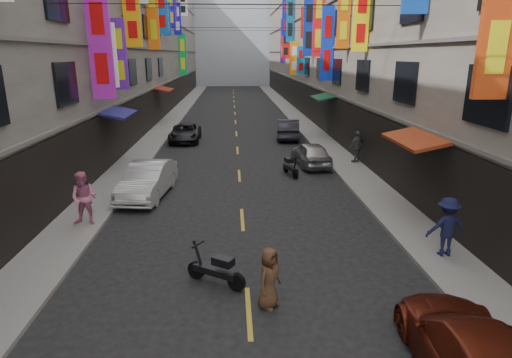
{
  "coord_description": "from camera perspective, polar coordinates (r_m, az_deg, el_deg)",
  "views": [
    {
      "loc": [
        -0.33,
        3.08,
        5.93
      ],
      "look_at": [
        0.1,
        10.7,
        3.7
      ],
      "focal_mm": 30.0,
      "sensor_mm": 36.0,
      "label": 1
    }
  ],
  "objects": [
    {
      "name": "sidewalk_left",
      "position": [
        39.77,
        -11.5,
        7.46
      ],
      "size": [
        2.0,
        90.0,
        0.12
      ],
      "primitive_type": "cube",
      "color": "slate",
      "rests_on": "ground"
    },
    {
      "name": "sidewalk_right",
      "position": [
        39.87,
        5.99,
        7.72
      ],
      "size": [
        2.0,
        90.0,
        0.12
      ],
      "primitive_type": "cube",
      "color": "slate",
      "rests_on": "ground"
    },
    {
      "name": "building_row_left",
      "position": [
        40.79,
        -21.2,
        20.25
      ],
      "size": [
        10.14,
        90.0,
        19.0
      ],
      "color": "gray",
      "rests_on": "ground"
    },
    {
      "name": "building_row_right",
      "position": [
        40.98,
        15.28,
        20.72
      ],
      "size": [
        10.14,
        90.0,
        19.0
      ],
      "color": "gray",
      "rests_on": "ground"
    },
    {
      "name": "haze_block",
      "position": [
        89.07,
        -3.21,
        19.52
      ],
      "size": [
        18.0,
        8.0,
        22.0
      ],
      "primitive_type": "cube",
      "color": "#A6AFBA",
      "rests_on": "ground"
    },
    {
      "name": "shop_signage",
      "position": [
        31.72,
        -3.02,
        22.07
      ],
      "size": [
        14.0,
        55.0,
        11.88
      ],
      "color": "#2511C9",
      "rests_on": "ground"
    },
    {
      "name": "street_awnings",
      "position": [
        23.13,
        -5.59,
        8.92
      ],
      "size": [
        13.99,
        35.2,
        0.41
      ],
      "color": "#164D14",
      "rests_on": "ground"
    },
    {
      "name": "overhead_cables",
      "position": [
        27.08,
        -2.73,
        22.34
      ],
      "size": [
        14.0,
        38.04,
        1.24
      ],
      "color": "black",
      "rests_on": "ground"
    },
    {
      "name": "lane_markings",
      "position": [
        36.41,
        -2.7,
        6.89
      ],
      "size": [
        0.12,
        80.2,
        0.01
      ],
      "color": "gold",
      "rests_on": "ground"
    },
    {
      "name": "scooter_crossing",
      "position": [
        11.63,
        -5.28,
        -11.96
      ],
      "size": [
        1.58,
        1.07,
        1.14
      ],
      "rotation": [
        0.0,
        0.0,
        1.0
      ],
      "color": "black",
      "rests_on": "ground"
    },
    {
      "name": "scooter_far_right",
      "position": [
        21.77,
        4.6,
        1.62
      ],
      "size": [
        0.69,
        1.77,
        1.14
      ],
      "rotation": [
        0.0,
        0.0,
        3.39
      ],
      "color": "black",
      "rests_on": "ground"
    },
    {
      "name": "car_left_mid",
      "position": [
        18.97,
        -14.26,
        -0.13
      ],
      "size": [
        2.07,
        4.62,
        1.47
      ],
      "primitive_type": "imported",
      "rotation": [
        0.0,
        0.0,
        -0.12
      ],
      "color": "silver",
      "rests_on": "ground"
    },
    {
      "name": "car_left_far",
      "position": [
        30.73,
        -9.42,
        6.1
      ],
      "size": [
        2.09,
        4.44,
        1.23
      ],
      "primitive_type": "imported",
      "rotation": [
        0.0,
        0.0,
        0.01
      ],
      "color": "black",
      "rests_on": "ground"
    },
    {
      "name": "car_right_near",
      "position": [
        9.3,
        27.04,
        -20.22
      ],
      "size": [
        2.29,
        4.77,
        1.34
      ],
      "primitive_type": "imported",
      "rotation": [
        0.0,
        0.0,
        3.05
      ],
      "color": "maroon",
      "rests_on": "ground"
    },
    {
      "name": "car_right_mid",
      "position": [
        23.8,
        7.34,
        3.35
      ],
      "size": [
        1.91,
        4.02,
        1.33
      ],
      "primitive_type": "imported",
      "rotation": [
        0.0,
        0.0,
        3.23
      ],
      "color": "#A5A5A9",
      "rests_on": "ground"
    },
    {
      "name": "car_right_far",
      "position": [
        31.36,
        4.33,
        6.66
      ],
      "size": [
        2.06,
        4.51,
        1.43
      ],
      "primitive_type": "imported",
      "rotation": [
        0.0,
        0.0,
        3.01
      ],
      "color": "#25242C",
      "rests_on": "ground"
    },
    {
      "name": "pedestrian_lfar",
      "position": [
        16.17,
        -21.93,
        -2.41
      ],
      "size": [
        0.99,
        0.72,
        1.92
      ],
      "primitive_type": "imported",
      "rotation": [
        0.0,
        0.0,
        -0.09
      ],
      "color": "#D37099",
      "rests_on": "sidewalk_left"
    },
    {
      "name": "pedestrian_rnear",
      "position": [
        13.95,
        24.1,
        -5.82
      ],
      "size": [
        1.17,
        0.61,
        1.81
      ],
      "primitive_type": "imported",
      "rotation": [
        0.0,
        0.0,
        3.15
      ],
      "color": "#141738",
      "rests_on": "sidewalk_right"
    },
    {
      "name": "pedestrian_rfar",
      "position": [
        24.46,
        13.33,
        4.21
      ],
      "size": [
        1.19,
        0.97,
        1.77
      ],
      "primitive_type": "imported",
      "rotation": [
        0.0,
        0.0,
        3.58
      ],
      "color": "#4F4F51",
      "rests_on": "sidewalk_right"
    },
    {
      "name": "pedestrian_crossing",
      "position": [
        10.53,
        1.75,
        -13.05
      ],
      "size": [
        0.87,
        0.91,
        1.55
      ],
      "primitive_type": "imported",
      "rotation": [
        0.0,
        0.0,
        0.92
      ],
      "color": "#4D321F",
      "rests_on": "ground"
    }
  ]
}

